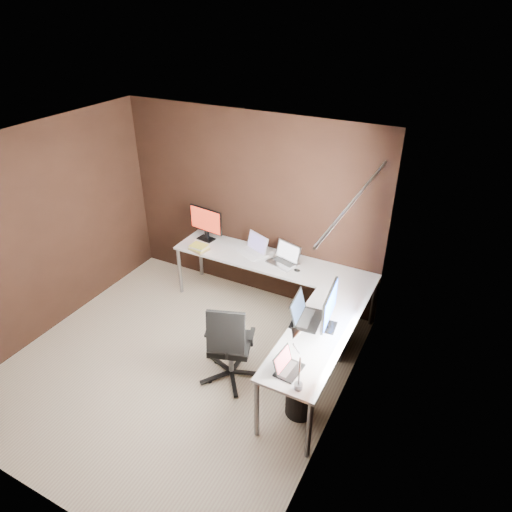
{
  "coord_description": "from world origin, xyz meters",
  "views": [
    {
      "loc": [
        2.59,
        -3.02,
        3.7
      ],
      "look_at": [
        0.53,
        0.95,
        1.09
      ],
      "focal_mm": 32.0,
      "sensor_mm": 36.0,
      "label": 1
    }
  ],
  "objects": [
    {
      "name": "book_stack",
      "position": [
        -0.5,
        1.3,
        0.77
      ],
      "size": [
        0.27,
        0.24,
        0.08
      ],
      "rotation": [
        0.0,
        0.0,
        -0.13
      ],
      "color": "tan",
      "rests_on": "desk"
    },
    {
      "name": "monitor_right",
      "position": [
        1.55,
        0.56,
        0.99
      ],
      "size": [
        0.15,
        0.55,
        0.45
      ],
      "rotation": [
        0.0,
        0.0,
        1.68
      ],
      "color": "black",
      "rests_on": "desk"
    },
    {
      "name": "wastebasket",
      "position": [
        1.5,
        0.02,
        0.17
      ],
      "size": [
        0.3,
        0.3,
        0.33
      ],
      "primitive_type": "cylinder",
      "rotation": [
        0.0,
        0.0,
        -0.05
      ],
      "color": "black",
      "rests_on": "ground"
    },
    {
      "name": "mouse_left",
      "position": [
        -0.49,
        1.3,
        0.75
      ],
      "size": [
        0.1,
        0.07,
        0.03
      ],
      "primitive_type": "ellipsoid",
      "rotation": [
        0.0,
        0.0,
        -0.25
      ],
      "color": "black",
      "rests_on": "desk"
    },
    {
      "name": "laptop_black_small",
      "position": [
        1.43,
        -0.19,
        0.77
      ],
      "size": [
        0.22,
        0.29,
        0.19
      ],
      "rotation": [
        0.0,
        0.0,
        1.49
      ],
      "color": "black",
      "rests_on": "desk"
    },
    {
      "name": "desk_lamp",
      "position": [
        1.55,
        -0.29,
        1.07
      ],
      "size": [
        0.18,
        0.21,
        0.55
      ],
      "rotation": [
        0.0,
        0.0,
        -0.42
      ],
      "color": "slate",
      "rests_on": "desk"
    },
    {
      "name": "monitor_left",
      "position": [
        -0.58,
        1.61,
        0.99
      ],
      "size": [
        0.53,
        0.18,
        0.46
      ],
      "rotation": [
        0.0,
        0.0,
        -0.13
      ],
      "color": "black",
      "rests_on": "desk"
    },
    {
      "name": "laptop_white",
      "position": [
        0.18,
        1.57,
        0.78
      ],
      "size": [
        0.44,
        0.38,
        0.24
      ],
      "rotation": [
        0.0,
        0.0,
        -0.4
      ],
      "color": "white",
      "rests_on": "desk"
    },
    {
      "name": "drawer_pedestal",
      "position": [
        1.43,
        1.15,
        0.3
      ],
      "size": [
        0.42,
        0.5,
        0.6
      ],
      "primitive_type": "cube",
      "color": "white",
      "rests_on": "ground"
    },
    {
      "name": "room",
      "position": [
        0.34,
        0.07,
        1.28
      ],
      "size": [
        3.6,
        3.6,
        2.5
      ],
      "color": "beige",
      "rests_on": "ground"
    },
    {
      "name": "office_chair",
      "position": [
        0.64,
        0.13,
        0.29
      ],
      "size": [
        0.56,
        0.59,
        0.99
      ],
      "rotation": [
        0.0,
        0.0,
        0.34
      ],
      "color": "black",
      "rests_on": "ground"
    },
    {
      "name": "laptop_black_big",
      "position": [
        1.29,
        0.57,
        0.79
      ],
      "size": [
        0.33,
        0.43,
        0.27
      ],
      "rotation": [
        0.0,
        0.0,
        1.68
      ],
      "color": "black",
      "rests_on": "desk"
    },
    {
      "name": "laptop_silver",
      "position": [
        0.64,
        1.53,
        0.78
      ],
      "size": [
        0.43,
        0.36,
        0.25
      ],
      "rotation": [
        0.0,
        0.0,
        -0.3
      ],
      "color": "silver",
      "rests_on": "desk"
    },
    {
      "name": "desk",
      "position": [
        0.84,
        1.04,
        0.68
      ],
      "size": [
        2.65,
        2.25,
        0.73
      ],
      "color": "white",
      "rests_on": "ground"
    },
    {
      "name": "mouse_corner",
      "position": [
        0.86,
        1.4,
        0.75
      ],
      "size": [
        0.09,
        0.07,
        0.03
      ],
      "primitive_type": "ellipsoid",
      "rotation": [
        0.0,
        0.0,
        0.22
      ],
      "color": "black",
      "rests_on": "desk"
    }
  ]
}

